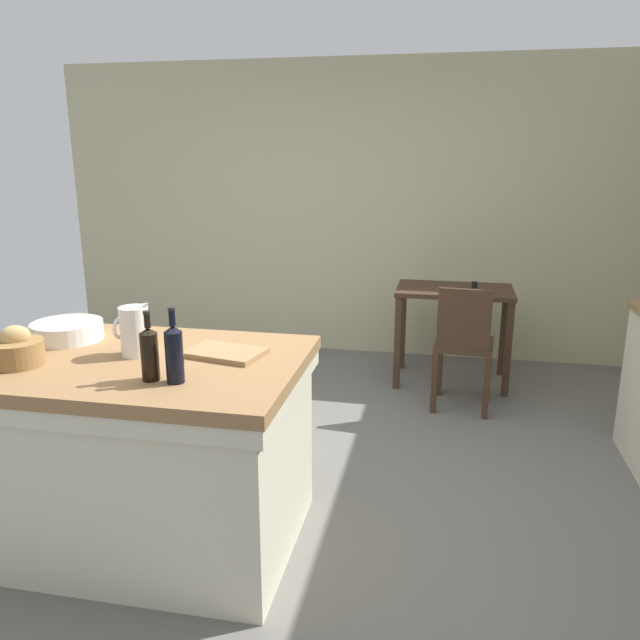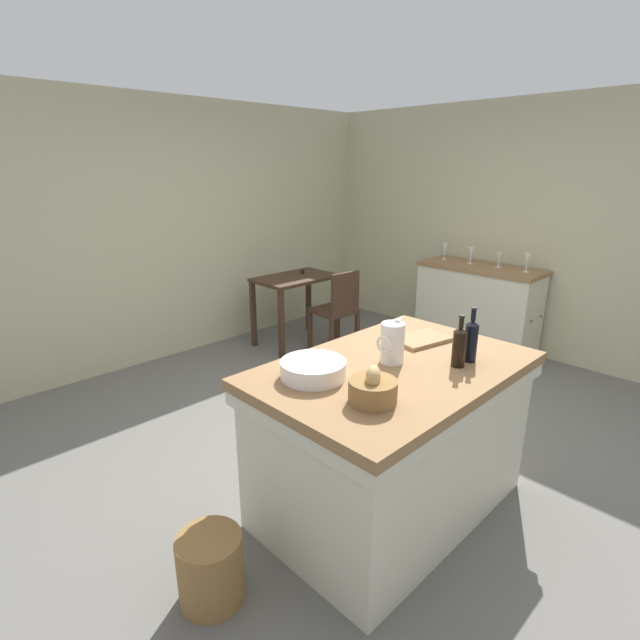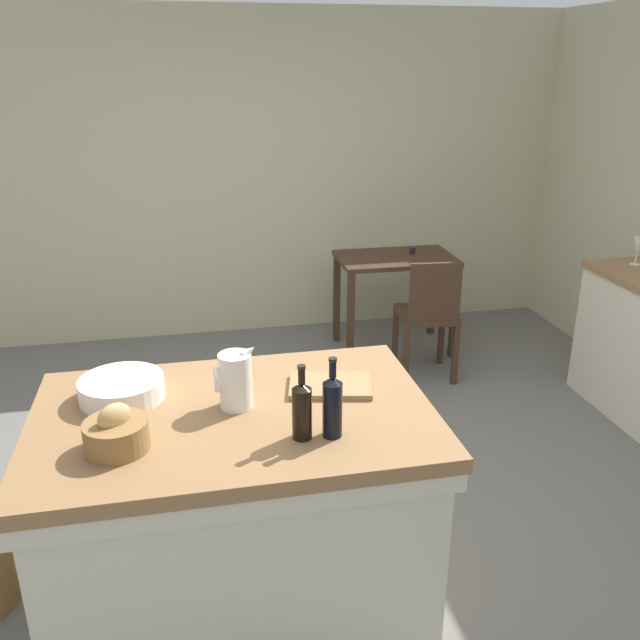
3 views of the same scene
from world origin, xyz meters
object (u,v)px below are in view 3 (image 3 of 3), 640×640
Objects in this scene: wine_glass_right at (638,246)px; island_table at (238,501)px; bread_basket at (116,433)px; wine_bottle_dark at (332,405)px; pitcher at (235,380)px; wine_bottle_amber at (302,409)px; wooden_chair at (429,314)px; wash_bowl at (122,389)px; cutting_board at (330,386)px; writing_desk at (395,272)px.

island_table is at bearing -152.99° from wine_glass_right.
bread_basket is 0.73× the size of wine_bottle_dark.
pitcher is 0.93× the size of wine_bottle_amber.
wooden_chair is 3.43× the size of pitcher.
bread_basket is 0.65m from wine_bottle_amber.
wine_bottle_amber is 1.56× the size of wine_glass_right.
wine_bottle_dark reaches higher than wine_glass_right.
wine_bottle_dark is at bearing -4.02° from wine_bottle_amber.
cutting_board is (0.84, -0.08, -0.03)m from wash_bowl.
wine_glass_right reaches higher than bread_basket.
cutting_board is at bearing -122.31° from wooden_chair.
wooden_chair is (1.54, 1.89, 0.01)m from island_table.
wine_bottle_dark is 1.07× the size of wine_bottle_amber.
wine_bottle_dark is at bearing -145.61° from wine_glass_right.
writing_desk is 2.97m from wine_bottle_dark.
island_table is 0.54m from pitcher.
pitcher reaches higher than bread_basket.
bread_basket is (-1.96, -2.08, 0.47)m from wooden_chair.
writing_desk is 0.60m from wooden_chair.
bread_basket is 0.78× the size of wine_bottle_amber.
writing_desk is 3.39× the size of pitcher.
wooden_chair is 2.97× the size of wine_bottle_dark.
island_table is 0.63m from wine_bottle_amber.
writing_desk is at bearing 59.27° from island_table.
wine_bottle_amber reaches higher than bread_basket.
wine_bottle_dark reaches higher than cutting_board.
wine_bottle_dark is 0.11m from wine_bottle_amber.
wash_bowl is 1.84× the size of wine_glass_right.
island_table is 4.61× the size of wash_bowl.
bread_basket reaches higher than writing_desk.
bread_basket reaches higher than wash_bowl.
wine_bottle_dark is (0.77, -0.45, 0.08)m from wash_bowl.
wooden_chair is at bearing 50.63° from pitcher.
pitcher is 3.08m from wine_glass_right.
pitcher is 0.42m from cutting_board.
pitcher is (0.02, 0.04, 0.54)m from island_table.
wooden_chair is 2.71× the size of wash_bowl.
writing_desk is 2.93× the size of wine_bottle_dark.
wine_bottle_amber is (-1.31, -2.14, 0.53)m from wooden_chair.
wine_bottle_amber reaches higher than cutting_board.
pitcher is at bearing 126.95° from wine_bottle_amber.
cutting_board is at bearing -114.12° from writing_desk.
bread_basket is (-0.44, -0.23, -0.05)m from pitcher.
wash_bowl reaches higher than island_table.
wash_bowl reaches higher than cutting_board.
cutting_board reaches higher than island_table.
wooden_chair is at bearing 58.52° from wine_bottle_amber.
wash_bowl is 1.17× the size of wine_bottle_amber.
bread_basket is at bearing -125.40° from writing_desk.
writing_desk is 4.02× the size of bread_basket.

